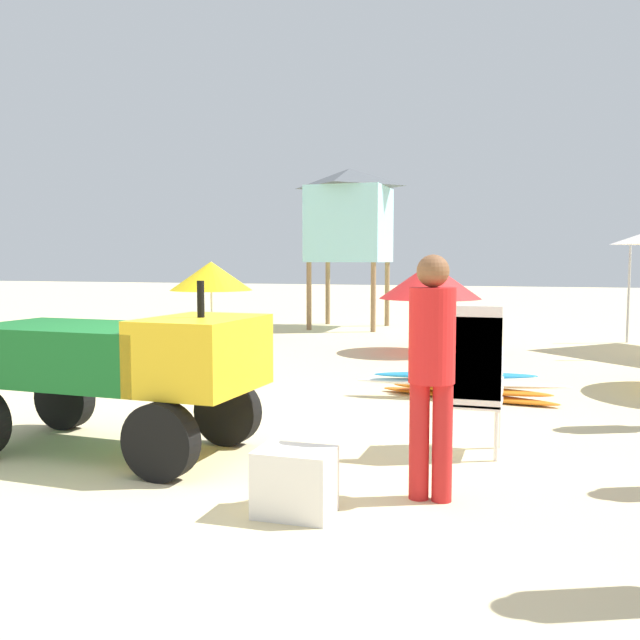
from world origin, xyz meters
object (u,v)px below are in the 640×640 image
(lifeguard_far_right, at_px, (432,360))
(lifeguard_tower, at_px, (349,215))
(beach_umbrella_far, at_px, (430,281))
(surfboard_pile, at_px, (464,386))
(beach_umbrella_left, at_px, (211,276))
(cooler_box, at_px, (295,482))
(utility_cart, at_px, (119,363))
(stacked_plastic_chairs, at_px, (473,369))

(lifeguard_far_right, distance_m, lifeguard_tower, 12.52)
(lifeguard_tower, distance_m, beach_umbrella_far, 5.02)
(surfboard_pile, relative_size, lifeguard_tower, 0.66)
(lifeguard_tower, distance_m, beach_umbrella_left, 4.26)
(beach_umbrella_left, height_order, cooler_box, beach_umbrella_left)
(beach_umbrella_left, xyz_separation_m, cooler_box, (4.92, -8.89, -1.12))
(utility_cart, bearing_deg, cooler_box, -26.51)
(beach_umbrella_left, distance_m, cooler_box, 10.22)
(utility_cart, height_order, surfboard_pile, utility_cart)
(stacked_plastic_chairs, xyz_separation_m, lifeguard_far_right, (-0.18, -1.22, 0.24))
(stacked_plastic_chairs, relative_size, beach_umbrella_far, 0.71)
(lifeguard_tower, distance_m, cooler_box, 12.96)
(lifeguard_tower, bearing_deg, cooler_box, -76.75)
(beach_umbrella_left, distance_m, beach_umbrella_far, 4.61)
(surfboard_pile, xyz_separation_m, beach_umbrella_left, (-5.59, 4.67, 1.18))
(lifeguard_far_right, distance_m, beach_umbrella_far, 7.85)
(stacked_plastic_chairs, xyz_separation_m, cooler_box, (-0.98, -1.77, -0.53))
(utility_cart, distance_m, surfboard_pile, 4.22)
(utility_cart, height_order, beach_umbrella_far, beach_umbrella_far)
(beach_umbrella_left, relative_size, beach_umbrella_far, 0.93)
(beach_umbrella_left, height_order, beach_umbrella_far, beach_umbrella_left)
(surfboard_pile, xyz_separation_m, lifeguard_far_right, (0.14, -3.67, 0.83))
(beach_umbrella_left, bearing_deg, lifeguard_far_right, -55.51)
(utility_cart, height_order, cooler_box, utility_cart)
(beach_umbrella_far, distance_m, cooler_box, 8.39)
(beach_umbrella_left, bearing_deg, stacked_plastic_chairs, -50.32)
(utility_cart, xyz_separation_m, beach_umbrella_left, (-2.98, 7.92, 0.55))
(utility_cart, bearing_deg, stacked_plastic_chairs, 15.45)
(lifeguard_far_right, relative_size, beach_umbrella_far, 0.94)
(lifeguard_far_right, height_order, beach_umbrella_left, lifeguard_far_right)
(stacked_plastic_chairs, height_order, surfboard_pile, stacked_plastic_chairs)
(beach_umbrella_far, xyz_separation_m, cooler_box, (0.35, -8.31, -1.07))
(lifeguard_tower, height_order, cooler_box, lifeguard_tower)
(surfboard_pile, height_order, lifeguard_tower, lifeguard_tower)
(beach_umbrella_left, relative_size, cooler_box, 3.38)
(surfboard_pile, relative_size, beach_umbrella_left, 1.51)
(stacked_plastic_chairs, bearing_deg, cooler_box, -118.92)
(lifeguard_tower, relative_size, beach_umbrella_left, 2.28)
(stacked_plastic_chairs, xyz_separation_m, surfboard_pile, (-0.31, 2.45, -0.59))
(lifeguard_far_right, xyz_separation_m, beach_umbrella_far, (-1.15, 7.76, 0.31))
(surfboard_pile, bearing_deg, lifeguard_tower, 113.72)
(utility_cart, xyz_separation_m, stacked_plastic_chairs, (2.92, 0.81, -0.04))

